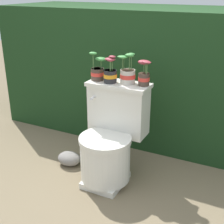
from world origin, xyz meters
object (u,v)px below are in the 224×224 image
potted_plant_midright (144,75)px  garden_stone (69,159)px  toilet (111,139)px  potted_plant_middle (127,73)px  potted_plant_midleft (110,74)px  potted_plant_left (98,71)px

potted_plant_midright → garden_stone: size_ratio=0.91×
toilet → potted_plant_middle: potted_plant_middle is taller
potted_plant_midleft → potted_plant_middle: potted_plant_middle is taller
potted_plant_left → potted_plant_middle: 0.25m
toilet → potted_plant_midleft: 0.51m
potted_plant_midleft → garden_stone: (-0.35, -0.11, -0.79)m
toilet → garden_stone: (-0.42, 0.01, -0.30)m
potted_plant_left → garden_stone: bearing=-150.2°
toilet → garden_stone: size_ratio=3.67×
garden_stone → potted_plant_midright: bearing=15.0°
potted_plant_middle → garden_stone: size_ratio=1.12×
potted_plant_midright → garden_stone: bearing=-165.0°
potted_plant_left → garden_stone: 0.84m
toilet → potted_plant_midright: 0.57m
toilet → potted_plant_left: (-0.19, 0.14, 0.50)m
potted_plant_midleft → garden_stone: potted_plant_midleft is taller
potted_plant_left → potted_plant_midleft: bearing=-8.9°
potted_plant_middle → potted_plant_midright: 0.13m
toilet → garden_stone: 0.51m
toilet → potted_plant_middle: size_ratio=3.28×
potted_plant_midleft → potted_plant_middle: (0.13, 0.04, 0.01)m
toilet → potted_plant_midright: size_ratio=4.04×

